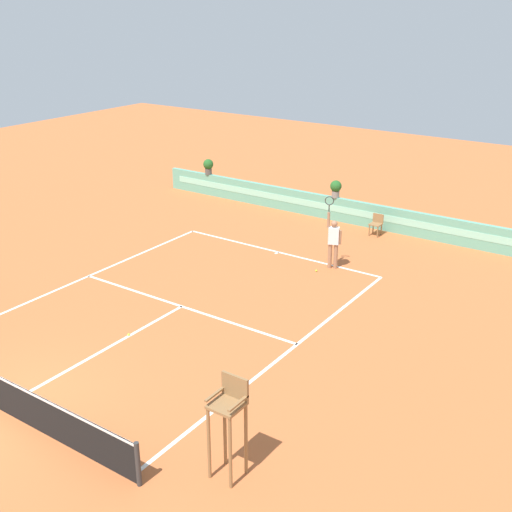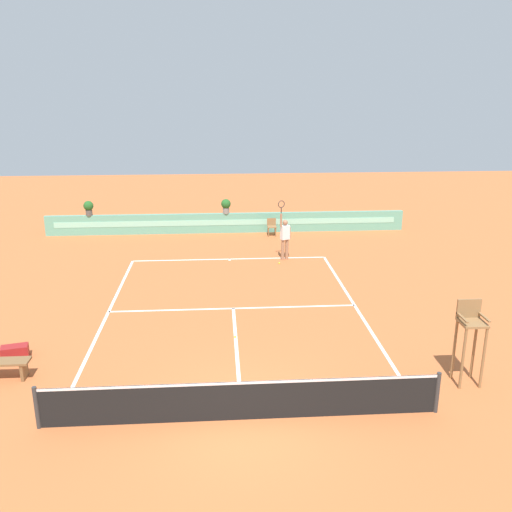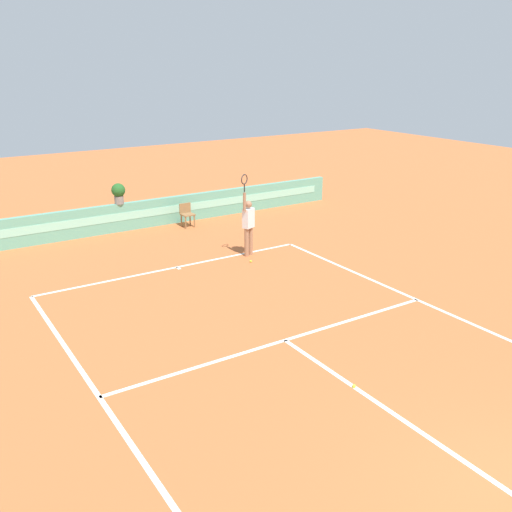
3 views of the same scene
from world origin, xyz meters
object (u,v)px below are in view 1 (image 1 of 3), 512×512
(umpire_chair, at_px, (229,416))
(potted_plant_centre, at_px, (336,188))
(potted_plant_far_left, at_px, (208,166))
(tennis_player, at_px, (333,240))
(tennis_ball_mid_court, at_px, (129,335))
(tennis_ball_near_baseline, at_px, (316,271))
(ball_kid_chair, at_px, (376,224))

(umpire_chair, bearing_deg, potted_plant_centre, 110.64)
(potted_plant_far_left, xyz_separation_m, potted_plant_centre, (6.76, 0.00, 0.00))
(tennis_player, bearing_deg, umpire_chair, -72.47)
(umpire_chair, distance_m, tennis_ball_mid_court, 6.49)
(tennis_player, xyz_separation_m, potted_plant_centre, (-2.41, 4.71, 0.36))
(umpire_chair, relative_size, tennis_ball_mid_court, 31.47)
(umpire_chair, distance_m, potted_plant_far_left, 19.60)
(tennis_ball_near_baseline, relative_size, potted_plant_far_left, 0.09)
(ball_kid_chair, relative_size, potted_plant_far_left, 1.17)
(tennis_ball_near_baseline, relative_size, potted_plant_centre, 0.09)
(ball_kid_chair, relative_size, tennis_player, 0.33)
(ball_kid_chair, xyz_separation_m, tennis_ball_near_baseline, (-0.12, -4.57, -0.44))
(umpire_chair, xyz_separation_m, tennis_ball_near_baseline, (-3.58, 9.82, -1.31))
(tennis_player, height_order, potted_plant_far_left, tennis_player)
(umpire_chair, relative_size, potted_plant_far_left, 2.96)
(tennis_player, height_order, potted_plant_centre, tennis_player)
(ball_kid_chair, relative_size, tennis_ball_mid_court, 12.50)
(tennis_ball_near_baseline, bearing_deg, umpire_chair, -69.96)
(tennis_ball_mid_court, bearing_deg, ball_kid_chair, 79.17)
(potted_plant_centre, bearing_deg, tennis_ball_near_baseline, -68.26)
(umpire_chair, xyz_separation_m, ball_kid_chair, (-3.46, 14.39, -0.86))
(tennis_ball_mid_court, xyz_separation_m, potted_plant_far_left, (-6.80, 12.23, 1.38))
(potted_plant_far_left, height_order, potted_plant_centre, same)
(umpire_chair, bearing_deg, tennis_ball_mid_court, 152.89)
(tennis_ball_mid_court, bearing_deg, potted_plant_centre, 90.18)
(potted_plant_centre, bearing_deg, tennis_ball_mid_court, -89.82)
(tennis_ball_mid_court, relative_size, potted_plant_centre, 0.09)
(tennis_ball_mid_court, bearing_deg, potted_plant_far_left, 119.07)
(ball_kid_chair, bearing_deg, umpire_chair, -76.49)
(ball_kid_chair, distance_m, potted_plant_far_left, 9.08)
(ball_kid_chair, bearing_deg, potted_plant_far_left, 175.35)
(ball_kid_chair, relative_size, tennis_ball_near_baseline, 12.50)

